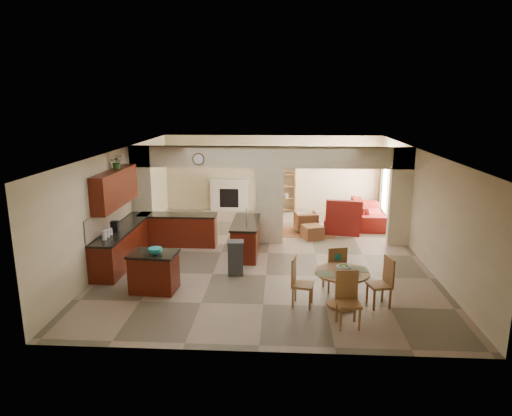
# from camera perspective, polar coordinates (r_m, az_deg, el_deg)

# --- Properties ---
(floor) EXTENTS (10.00, 10.00, 0.00)m
(floor) POSITION_cam_1_polar(r_m,az_deg,el_deg) (12.50, 1.51, -5.65)
(floor) COLOR gray
(floor) RESTS_ON ground
(ceiling) EXTENTS (10.00, 10.00, 0.00)m
(ceiling) POSITION_cam_1_polar(r_m,az_deg,el_deg) (11.88, 1.60, 7.21)
(ceiling) COLOR white
(ceiling) RESTS_ON wall_back
(wall_back) EXTENTS (8.00, 0.00, 8.00)m
(wall_back) POSITION_cam_1_polar(r_m,az_deg,el_deg) (17.03, 2.06, 4.36)
(wall_back) COLOR beige
(wall_back) RESTS_ON floor
(wall_front) EXTENTS (8.00, 0.00, 8.00)m
(wall_front) POSITION_cam_1_polar(r_m,az_deg,el_deg) (7.33, 0.36, -8.10)
(wall_front) COLOR beige
(wall_front) RESTS_ON floor
(wall_left) EXTENTS (0.00, 10.00, 10.00)m
(wall_left) POSITION_cam_1_polar(r_m,az_deg,el_deg) (12.87, -16.55, 0.82)
(wall_left) COLOR beige
(wall_left) RESTS_ON floor
(wall_right) EXTENTS (0.00, 10.00, 10.00)m
(wall_right) POSITION_cam_1_polar(r_m,az_deg,el_deg) (12.65, 19.98, 0.35)
(wall_right) COLOR beige
(wall_right) RESTS_ON floor
(partition_left_pier) EXTENTS (0.60, 0.25, 2.80)m
(partition_left_pier) POSITION_cam_1_polar(r_m,az_deg,el_deg) (13.70, -13.99, 1.72)
(partition_left_pier) COLOR beige
(partition_left_pier) RESTS_ON floor
(partition_center_pier) EXTENTS (0.80, 0.25, 2.20)m
(partition_center_pier) POSITION_cam_1_polar(r_m,az_deg,el_deg) (13.16, 1.68, 0.31)
(partition_center_pier) COLOR beige
(partition_center_pier) RESTS_ON floor
(partition_right_pier) EXTENTS (0.60, 0.25, 2.80)m
(partition_right_pier) POSITION_cam_1_polar(r_m,az_deg,el_deg) (13.51, 17.58, 1.33)
(partition_right_pier) COLOR beige
(partition_right_pier) RESTS_ON floor
(partition_header) EXTENTS (8.00, 0.25, 0.60)m
(partition_header) POSITION_cam_1_polar(r_m,az_deg,el_deg) (12.91, 1.72, 6.37)
(partition_header) COLOR beige
(partition_header) RESTS_ON partition_center_pier
(kitchen_counter) EXTENTS (2.52, 3.29, 1.48)m
(kitchen_counter) POSITION_cam_1_polar(r_m,az_deg,el_deg) (12.64, -13.48, -3.60)
(kitchen_counter) COLOR #441307
(kitchen_counter) RESTS_ON floor
(upper_cabinets) EXTENTS (0.35, 2.40, 0.90)m
(upper_cabinets) POSITION_cam_1_polar(r_m,az_deg,el_deg) (11.97, -17.18, 2.40)
(upper_cabinets) COLOR #441307
(upper_cabinets) RESTS_ON wall_left
(peninsula) EXTENTS (0.70, 1.85, 0.91)m
(peninsula) POSITION_cam_1_polar(r_m,az_deg,el_deg) (12.28, -1.30, -3.76)
(peninsula) COLOR #441307
(peninsula) RESTS_ON floor
(wall_clock) EXTENTS (0.34, 0.03, 0.34)m
(wall_clock) POSITION_cam_1_polar(r_m,az_deg,el_deg) (12.98, -7.21, 6.09)
(wall_clock) COLOR #51361B
(wall_clock) RESTS_ON partition_header
(rug) EXTENTS (1.60, 1.30, 0.01)m
(rug) POSITION_cam_1_polar(r_m,az_deg,el_deg) (14.52, 6.51, -2.97)
(rug) COLOR brown
(rug) RESTS_ON floor
(fireplace) EXTENTS (1.60, 0.35, 1.20)m
(fireplace) POSITION_cam_1_polar(r_m,az_deg,el_deg) (17.11, -3.34, 1.71)
(fireplace) COLOR beige
(fireplace) RESTS_ON floor
(shelving_unit) EXTENTS (1.00, 0.32, 1.80)m
(shelving_unit) POSITION_cam_1_polar(r_m,az_deg,el_deg) (16.93, 3.22, 2.58)
(shelving_unit) COLOR brown
(shelving_unit) RESTS_ON floor
(window_a) EXTENTS (0.02, 0.90, 1.90)m
(window_a) POSITION_cam_1_polar(r_m,az_deg,el_deg) (14.85, 17.33, 1.62)
(window_a) COLOR white
(window_a) RESTS_ON wall_right
(window_b) EXTENTS (0.02, 0.90, 1.90)m
(window_b) POSITION_cam_1_polar(r_m,az_deg,el_deg) (16.47, 15.94, 2.83)
(window_b) COLOR white
(window_b) RESTS_ON wall_right
(glazed_door) EXTENTS (0.02, 0.70, 2.10)m
(glazed_door) POSITION_cam_1_polar(r_m,az_deg,el_deg) (15.69, 16.56, 1.72)
(glazed_door) COLOR white
(glazed_door) RESTS_ON wall_right
(drape_a_left) EXTENTS (0.10, 0.28, 2.30)m
(drape_a_left) POSITION_cam_1_polar(r_m,az_deg,el_deg) (14.27, 17.74, 1.12)
(drape_a_left) COLOR #43241A
(drape_a_left) RESTS_ON wall_right
(drape_a_right) EXTENTS (0.10, 0.28, 2.30)m
(drape_a_right) POSITION_cam_1_polar(r_m,az_deg,el_deg) (15.41, 16.66, 2.08)
(drape_a_right) COLOR #43241A
(drape_a_right) RESTS_ON wall_right
(drape_b_left) EXTENTS (0.10, 0.28, 2.30)m
(drape_b_left) POSITION_cam_1_polar(r_m,az_deg,el_deg) (15.89, 16.26, 2.43)
(drape_b_left) COLOR #43241A
(drape_b_left) RESTS_ON wall_right
(drape_b_right) EXTENTS (0.10, 0.28, 2.30)m
(drape_b_right) POSITION_cam_1_polar(r_m,az_deg,el_deg) (17.04, 15.38, 3.21)
(drape_b_right) COLOR #43241A
(drape_b_right) RESTS_ON wall_right
(ceiling_fan) EXTENTS (1.00, 1.00, 0.10)m
(ceiling_fan) POSITION_cam_1_polar(r_m,az_deg,el_deg) (14.93, 7.75, 7.45)
(ceiling_fan) COLOR white
(ceiling_fan) RESTS_ON ceiling
(kitchen_island) EXTENTS (1.05, 0.79, 0.87)m
(kitchen_island) POSITION_cam_1_polar(r_m,az_deg,el_deg) (10.25, -12.62, -7.77)
(kitchen_island) COLOR #441307
(kitchen_island) RESTS_ON floor
(teal_bowl) EXTENTS (0.29, 0.29, 0.14)m
(teal_bowl) POSITION_cam_1_polar(r_m,az_deg,el_deg) (9.99, -12.47, -5.27)
(teal_bowl) COLOR teal
(teal_bowl) RESTS_ON kitchen_island
(trash_can) EXTENTS (0.39, 0.34, 0.77)m
(trash_can) POSITION_cam_1_polar(r_m,az_deg,el_deg) (10.92, -2.56, -6.41)
(trash_can) COLOR #313134
(trash_can) RESTS_ON floor
(dining_table) EXTENTS (1.09, 1.09, 0.74)m
(dining_table) POSITION_cam_1_polar(r_m,az_deg,el_deg) (9.43, 10.66, -9.21)
(dining_table) COLOR brown
(dining_table) RESTS_ON floor
(fruit_bowl) EXTENTS (0.29, 0.29, 0.15)m
(fruit_bowl) POSITION_cam_1_polar(r_m,az_deg,el_deg) (9.28, 10.87, -7.45)
(fruit_bowl) COLOR #6FAC25
(fruit_bowl) RESTS_ON dining_table
(sofa) EXTENTS (2.60, 1.08, 0.75)m
(sofa) POSITION_cam_1_polar(r_m,az_deg,el_deg) (15.80, 13.95, -0.55)
(sofa) COLOR maroon
(sofa) RESTS_ON floor
(chaise) EXTENTS (1.22, 1.05, 0.44)m
(chaise) POSITION_cam_1_polar(r_m,az_deg,el_deg) (14.61, 10.68, -2.14)
(chaise) COLOR maroon
(chaise) RESTS_ON floor
(armchair) EXTENTS (0.79, 0.80, 0.63)m
(armchair) POSITION_cam_1_polar(r_m,az_deg,el_deg) (14.53, 6.26, -1.69)
(armchair) COLOR maroon
(armchair) RESTS_ON floor
(ottoman) EXTENTS (0.71, 0.71, 0.40)m
(ottoman) POSITION_cam_1_polar(r_m,az_deg,el_deg) (13.82, 7.06, -3.00)
(ottoman) COLOR maroon
(ottoman) RESTS_ON floor
(plant) EXTENTS (0.38, 0.36, 0.35)m
(plant) POSITION_cam_1_polar(r_m,az_deg,el_deg) (12.09, -16.99, 5.53)
(plant) COLOR #1B4512
(plant) RESTS_ON upper_cabinets
(chair_north) EXTENTS (0.51, 0.51, 1.02)m
(chair_north) POSITION_cam_1_polar(r_m,az_deg,el_deg) (10.10, 9.90, -7.26)
(chair_north) COLOR brown
(chair_north) RESTS_ON floor
(chair_east) EXTENTS (0.51, 0.51, 1.02)m
(chair_east) POSITION_cam_1_polar(r_m,az_deg,el_deg) (9.61, 15.64, -8.67)
(chair_east) COLOR brown
(chair_east) RESTS_ON floor
(chair_south) EXTENTS (0.46, 0.46, 1.02)m
(chair_south) POSITION_cam_1_polar(r_m,az_deg,el_deg) (8.71, 11.39, -10.79)
(chair_south) COLOR brown
(chair_south) RESTS_ON floor
(chair_west) EXTENTS (0.49, 0.49, 1.02)m
(chair_west) POSITION_cam_1_polar(r_m,az_deg,el_deg) (9.33, 5.35, -8.90)
(chair_west) COLOR brown
(chair_west) RESTS_ON floor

